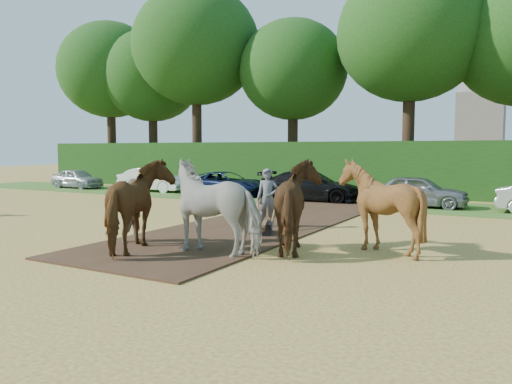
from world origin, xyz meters
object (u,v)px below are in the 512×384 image
at_px(spectator_near, 136,211).
at_px(church, 483,52).
at_px(plough_team, 261,206).
at_px(parked_cars, 369,189).

xyz_separation_m(spectator_near, church, (3.91, 53.64, 12.84)).
height_order(plough_team, parked_cars, plough_team).
bearing_deg(plough_team, church, 89.56).
distance_m(spectator_near, plough_team, 3.59).
bearing_deg(church, spectator_near, -94.17).
bearing_deg(parked_cars, plough_team, -86.56).
height_order(plough_team, church, church).
height_order(spectator_near, parked_cars, spectator_near).
bearing_deg(parked_cars, spectator_near, -102.38).
xyz_separation_m(plough_team, church, (0.40, 52.92, 12.57)).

